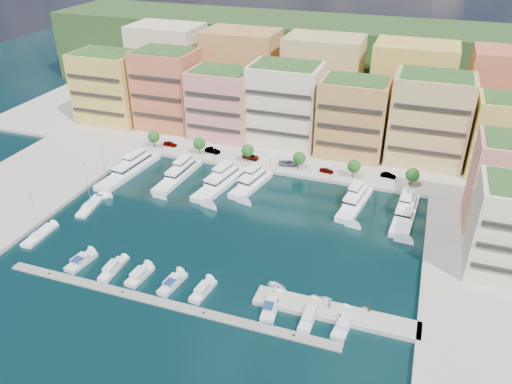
% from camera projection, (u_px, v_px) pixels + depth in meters
% --- Properties ---
extents(ground, '(400.00, 400.00, 0.00)m').
position_uv_depth(ground, '(232.00, 227.00, 122.47)').
color(ground, black).
rests_on(ground, ground).
extents(north_quay, '(220.00, 64.00, 2.00)m').
position_uv_depth(north_quay, '(297.00, 134.00, 173.41)').
color(north_quay, '#9E998E').
rests_on(north_quay, ground).
extents(east_quay, '(34.00, 76.00, 2.00)m').
position_uv_depth(east_quay, '(509.00, 305.00, 98.19)').
color(east_quay, '#9E998E').
rests_on(east_quay, ground).
extents(west_quay, '(34.00, 76.00, 2.00)m').
position_uv_depth(west_quay, '(6.00, 200.00, 133.61)').
color(west_quay, '#9E998E').
rests_on(west_quay, ground).
extents(hillside, '(240.00, 40.00, 58.00)m').
position_uv_depth(hillside, '(327.00, 92.00, 212.84)').
color(hillside, '#203917').
rests_on(hillside, ground).
extents(south_pontoon, '(72.00, 2.20, 0.35)m').
position_uv_depth(south_pontoon, '(162.00, 303.00, 98.68)').
color(south_pontoon, gray).
rests_on(south_pontoon, ground).
extents(finger_pier, '(32.00, 5.00, 2.00)m').
position_uv_depth(finger_pier, '(335.00, 315.00, 95.83)').
color(finger_pier, '#9E998E').
rests_on(finger_pier, ground).
extents(apartment_0, '(22.00, 16.50, 24.80)m').
position_uv_depth(apartment_0, '(109.00, 87.00, 175.83)').
color(apartment_0, '#DDBE50').
rests_on(apartment_0, north_quay).
extents(apartment_1, '(20.00, 16.50, 26.80)m').
position_uv_depth(apartment_1, '(167.00, 89.00, 170.70)').
color(apartment_1, '#B2613B').
rests_on(apartment_1, north_quay).
extents(apartment_2, '(20.00, 15.50, 22.80)m').
position_uv_depth(apartment_2, '(222.00, 103.00, 164.04)').
color(apartment_2, tan).
rests_on(apartment_2, north_quay).
extents(apartment_3, '(22.00, 16.50, 25.80)m').
position_uv_depth(apartment_3, '(285.00, 104.00, 158.94)').
color(apartment_3, beige).
rests_on(apartment_3, north_quay).
extents(apartment_4, '(20.00, 15.50, 23.80)m').
position_uv_depth(apartment_4, '(353.00, 118.00, 151.51)').
color(apartment_4, '#BE8947').
rests_on(apartment_4, north_quay).
extents(apartment_5, '(22.00, 16.50, 26.80)m').
position_uv_depth(apartment_5, '(429.00, 119.00, 146.13)').
color(apartment_5, tan).
rests_on(apartment_5, north_quay).
extents(apartment_6, '(20.00, 15.50, 22.80)m').
position_uv_depth(apartment_6, '(510.00, 138.00, 139.18)').
color(apartment_6, '#DDBE50').
rests_on(apartment_6, north_quay).
extents(apartment_east_a, '(18.00, 14.50, 22.80)m').
position_uv_depth(apartment_east_a, '(512.00, 186.00, 115.11)').
color(apartment_east_a, tan).
rests_on(apartment_east_a, east_quay).
extents(backblock_0, '(26.00, 18.00, 30.00)m').
position_uv_depth(backblock_0, '(169.00, 65.00, 191.09)').
color(backblock_0, beige).
rests_on(backblock_0, north_quay).
extents(backblock_1, '(26.00, 18.00, 30.00)m').
position_uv_depth(backblock_1, '(242.00, 72.00, 182.52)').
color(backblock_1, '#BE8947').
rests_on(backblock_1, north_quay).
extents(backblock_2, '(26.00, 18.00, 30.00)m').
position_uv_depth(backblock_2, '(322.00, 80.00, 173.95)').
color(backblock_2, tan).
rests_on(backblock_2, north_quay).
extents(backblock_3, '(26.00, 18.00, 30.00)m').
position_uv_depth(backblock_3, '(411.00, 89.00, 165.37)').
color(backblock_3, '#DDBE50').
rests_on(backblock_3, north_quay).
extents(backblock_4, '(26.00, 18.00, 30.00)m').
position_uv_depth(backblock_4, '(509.00, 99.00, 156.80)').
color(backblock_4, '#B2613B').
rests_on(backblock_4, north_quay).
extents(tree_0, '(3.80, 3.80, 5.65)m').
position_uv_depth(tree_0, '(154.00, 137.00, 159.08)').
color(tree_0, '#473323').
rests_on(tree_0, north_quay).
extents(tree_1, '(3.80, 3.80, 5.65)m').
position_uv_depth(tree_1, '(199.00, 143.00, 154.51)').
color(tree_1, '#473323').
rests_on(tree_1, north_quay).
extents(tree_2, '(3.80, 3.80, 5.65)m').
position_uv_depth(tree_2, '(248.00, 151.00, 149.94)').
color(tree_2, '#473323').
rests_on(tree_2, north_quay).
extents(tree_3, '(3.80, 3.80, 5.65)m').
position_uv_depth(tree_3, '(299.00, 158.00, 145.37)').
color(tree_3, '#473323').
rests_on(tree_3, north_quay).
extents(tree_4, '(3.80, 3.80, 5.65)m').
position_uv_depth(tree_4, '(354.00, 166.00, 140.80)').
color(tree_4, '#473323').
rests_on(tree_4, north_quay).
extents(tree_5, '(3.80, 3.80, 5.65)m').
position_uv_depth(tree_5, '(413.00, 175.00, 136.23)').
color(tree_5, '#473323').
rests_on(tree_5, north_quay).
extents(lamppost_0, '(0.30, 0.30, 4.20)m').
position_uv_depth(lamppost_0, '(162.00, 144.00, 156.50)').
color(lamppost_0, black).
rests_on(lamppost_0, north_quay).
extents(lamppost_1, '(0.30, 0.30, 4.20)m').
position_uv_depth(lamppost_1, '(214.00, 152.00, 151.36)').
color(lamppost_1, black).
rests_on(lamppost_1, north_quay).
extents(lamppost_2, '(0.30, 0.30, 4.20)m').
position_uv_depth(lamppost_2, '(271.00, 160.00, 146.22)').
color(lamppost_2, black).
rests_on(lamppost_2, north_quay).
extents(lamppost_3, '(0.30, 0.30, 4.20)m').
position_uv_depth(lamppost_3, '(331.00, 169.00, 141.08)').
color(lamppost_3, black).
rests_on(lamppost_3, north_quay).
extents(lamppost_4, '(0.30, 0.30, 4.20)m').
position_uv_depth(lamppost_4, '(396.00, 179.00, 135.93)').
color(lamppost_4, black).
rests_on(lamppost_4, north_quay).
extents(yacht_0, '(7.61, 25.66, 7.30)m').
position_uv_depth(yacht_0, '(131.00, 169.00, 147.36)').
color(yacht_0, white).
rests_on(yacht_0, ground).
extents(yacht_1, '(5.75, 21.88, 7.30)m').
position_uv_depth(yacht_1, '(179.00, 174.00, 144.41)').
color(yacht_1, white).
rests_on(yacht_1, ground).
extents(yacht_2, '(8.86, 22.49, 7.30)m').
position_uv_depth(yacht_2, '(221.00, 181.00, 140.50)').
color(yacht_2, white).
rests_on(yacht_2, ground).
extents(yacht_3, '(7.82, 17.66, 7.30)m').
position_uv_depth(yacht_3, '(252.00, 182.00, 139.93)').
color(yacht_3, white).
rests_on(yacht_3, ground).
extents(yacht_5, '(7.21, 19.34, 7.30)m').
position_uv_depth(yacht_5, '(355.00, 201.00, 130.92)').
color(yacht_5, white).
rests_on(yacht_5, ground).
extents(yacht_6, '(6.07, 21.45, 7.30)m').
position_uv_depth(yacht_6, '(406.00, 212.00, 126.37)').
color(yacht_6, white).
rests_on(yacht_6, ground).
extents(cruiser_1, '(3.81, 7.87, 2.66)m').
position_uv_depth(cruiser_1, '(81.00, 262.00, 109.38)').
color(cruiser_1, silver).
rests_on(cruiser_1, ground).
extents(cruiser_2, '(2.65, 8.16, 2.55)m').
position_uv_depth(cruiser_2, '(112.00, 269.00, 107.12)').
color(cruiser_2, silver).
rests_on(cruiser_2, ground).
extents(cruiser_3, '(3.40, 7.40, 2.55)m').
position_uv_depth(cruiser_3, '(140.00, 276.00, 105.22)').
color(cruiser_3, silver).
rests_on(cruiser_3, ground).
extents(cruiser_4, '(3.51, 7.99, 2.66)m').
position_uv_depth(cruiser_4, '(172.00, 284.00, 102.98)').
color(cruiser_4, silver).
rests_on(cruiser_4, ground).
extents(cruiser_5, '(3.29, 7.57, 2.55)m').
position_uv_depth(cruiser_5, '(203.00, 291.00, 101.04)').
color(cruiser_5, silver).
rests_on(cruiser_5, ground).
extents(cruiser_7, '(3.32, 8.02, 2.66)m').
position_uv_depth(cruiser_7, '(271.00, 307.00, 96.86)').
color(cruiser_7, silver).
rests_on(cruiser_7, ground).
extents(cruiser_8, '(2.63, 8.61, 2.55)m').
position_uv_depth(cruiser_8, '(309.00, 316.00, 94.69)').
color(cruiser_8, silver).
rests_on(cruiser_8, ground).
extents(cruiser_9, '(3.64, 8.25, 2.55)m').
position_uv_depth(cruiser_9, '(344.00, 325.00, 92.81)').
color(cruiser_9, silver).
rests_on(cruiser_9, ground).
extents(sailboat_0, '(3.07, 9.67, 13.20)m').
position_uv_depth(sailboat_0, '(39.00, 236.00, 118.50)').
color(sailboat_0, white).
rests_on(sailboat_0, ground).
extents(sailboat_2, '(5.26, 9.38, 13.20)m').
position_uv_depth(sailboat_2, '(107.00, 190.00, 138.13)').
color(sailboat_2, white).
rests_on(sailboat_2, ground).
extents(sailboat_1, '(4.44, 11.11, 13.20)m').
position_uv_depth(sailboat_1, '(90.00, 206.00, 130.27)').
color(sailboat_1, white).
rests_on(sailboat_1, ground).
extents(tender_3, '(2.08, 1.94, 0.89)m').
position_uv_depth(tender_3, '(366.00, 309.00, 96.73)').
color(tender_3, beige).
rests_on(tender_3, ground).
extents(tender_2, '(4.68, 4.10, 0.81)m').
position_uv_depth(tender_2, '(323.00, 300.00, 98.97)').
color(tender_2, silver).
rests_on(tender_2, ground).
extents(tender_0, '(5.07, 4.22, 0.90)m').
position_uv_depth(tender_0, '(277.00, 287.00, 102.28)').
color(tender_0, white).
rests_on(tender_0, ground).
extents(tender_1, '(1.88, 1.71, 0.86)m').
position_uv_depth(tender_1, '(314.00, 296.00, 99.94)').
color(tender_1, beige).
rests_on(tender_1, ground).
extents(car_0, '(4.72, 2.31, 1.55)m').
position_uv_depth(car_0, '(170.00, 144.00, 161.52)').
color(car_0, gray).
rests_on(car_0, north_quay).
extents(car_1, '(5.30, 2.74, 1.66)m').
position_uv_depth(car_1, '(213.00, 150.00, 156.95)').
color(car_1, gray).
rests_on(car_1, north_quay).
extents(car_2, '(5.64, 3.22, 1.48)m').
position_uv_depth(car_2, '(251.00, 157.00, 153.22)').
color(car_2, gray).
rests_on(car_2, north_quay).
extents(car_3, '(6.08, 4.00, 1.64)m').
position_uv_depth(car_3, '(288.00, 163.00, 149.21)').
color(car_3, gray).
rests_on(car_3, north_quay).
extents(car_4, '(4.24, 1.98, 1.40)m').
position_uv_depth(car_4, '(327.00, 170.00, 145.21)').
color(car_4, gray).
rests_on(car_4, north_quay).
extents(car_5, '(4.39, 1.89, 1.41)m').
position_uv_depth(car_5, '(388.00, 175.00, 142.55)').
color(car_5, gray).
rests_on(car_5, north_quay).
extents(person_0, '(0.64, 0.77, 1.80)m').
position_uv_depth(person_0, '(329.00, 304.00, 95.67)').
color(person_0, '#25314A').
rests_on(person_0, finger_pier).
extents(person_1, '(1.02, 0.90, 1.75)m').
position_uv_depth(person_1, '(369.00, 308.00, 94.82)').
color(person_1, '#46382A').
rests_on(person_1, finger_pier).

